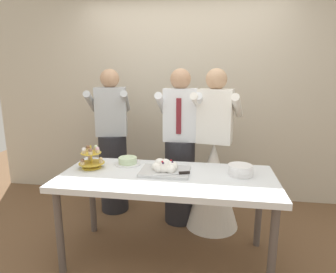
{
  "coord_description": "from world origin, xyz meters",
  "views": [
    {
      "loc": [
        0.36,
        -2.22,
        1.61
      ],
      "look_at": [
        -0.01,
        0.15,
        1.07
      ],
      "focal_mm": 30.37,
      "sensor_mm": 36.0,
      "label": 1
    }
  ],
  "objects_px": {
    "dessert_table": "(167,184)",
    "plate_stack": "(241,170)",
    "main_cake_tray": "(165,168)",
    "person_groom": "(180,156)",
    "round_cake": "(128,161)",
    "person_bride": "(213,174)",
    "cupcake_stand": "(91,158)",
    "person_guest": "(113,150)"
  },
  "relations": [
    {
      "from": "dessert_table",
      "to": "person_guest",
      "type": "bearing_deg",
      "value": 133.05
    },
    {
      "from": "cupcake_stand",
      "to": "plate_stack",
      "type": "xyz_separation_m",
      "value": [
        1.31,
        0.01,
        -0.05
      ]
    },
    {
      "from": "main_cake_tray",
      "to": "person_groom",
      "type": "xyz_separation_m",
      "value": [
        0.06,
        0.61,
        -0.07
      ]
    },
    {
      "from": "person_guest",
      "to": "round_cake",
      "type": "bearing_deg",
      "value": -58.33
    },
    {
      "from": "person_groom",
      "to": "round_cake",
      "type": "bearing_deg",
      "value": -134.94
    },
    {
      "from": "cupcake_stand",
      "to": "person_bride",
      "type": "height_order",
      "value": "person_bride"
    },
    {
      "from": "dessert_table",
      "to": "main_cake_tray",
      "type": "bearing_deg",
      "value": 108.67
    },
    {
      "from": "round_cake",
      "to": "main_cake_tray",
      "type": "bearing_deg",
      "value": -24.13
    },
    {
      "from": "dessert_table",
      "to": "person_guest",
      "type": "distance_m",
      "value": 1.12
    },
    {
      "from": "cupcake_stand",
      "to": "main_cake_tray",
      "type": "xyz_separation_m",
      "value": [
        0.68,
        -0.02,
        -0.05
      ]
    },
    {
      "from": "main_cake_tray",
      "to": "plate_stack",
      "type": "xyz_separation_m",
      "value": [
        0.63,
        0.04,
        0.0
      ]
    },
    {
      "from": "dessert_table",
      "to": "person_groom",
      "type": "relative_size",
      "value": 1.08
    },
    {
      "from": "plate_stack",
      "to": "person_bride",
      "type": "xyz_separation_m",
      "value": [
        -0.22,
        0.53,
        -0.24
      ]
    },
    {
      "from": "dessert_table",
      "to": "plate_stack",
      "type": "bearing_deg",
      "value": 9.56
    },
    {
      "from": "person_groom",
      "to": "main_cake_tray",
      "type": "bearing_deg",
      "value": -95.14
    },
    {
      "from": "dessert_table",
      "to": "cupcake_stand",
      "type": "bearing_deg",
      "value": 172.76
    },
    {
      "from": "plate_stack",
      "to": "person_guest",
      "type": "xyz_separation_m",
      "value": [
        -1.38,
        0.72,
        -0.07
      ]
    },
    {
      "from": "dessert_table",
      "to": "plate_stack",
      "type": "relative_size",
      "value": 8.6
    },
    {
      "from": "dessert_table",
      "to": "person_groom",
      "type": "distance_m",
      "value": 0.68
    },
    {
      "from": "dessert_table",
      "to": "person_bride",
      "type": "distance_m",
      "value": 0.76
    },
    {
      "from": "person_groom",
      "to": "person_guest",
      "type": "height_order",
      "value": "same"
    },
    {
      "from": "person_groom",
      "to": "person_guest",
      "type": "relative_size",
      "value": 1.0
    },
    {
      "from": "plate_stack",
      "to": "cupcake_stand",
      "type": "bearing_deg",
      "value": -179.38
    },
    {
      "from": "person_bride",
      "to": "cupcake_stand",
      "type": "bearing_deg",
      "value": -153.31
    },
    {
      "from": "round_cake",
      "to": "plate_stack",
      "type": "bearing_deg",
      "value": -7.61
    },
    {
      "from": "dessert_table",
      "to": "person_groom",
      "type": "height_order",
      "value": "person_groom"
    },
    {
      "from": "cupcake_stand",
      "to": "plate_stack",
      "type": "height_order",
      "value": "cupcake_stand"
    },
    {
      "from": "cupcake_stand",
      "to": "main_cake_tray",
      "type": "bearing_deg",
      "value": -1.91
    },
    {
      "from": "cupcake_stand",
      "to": "round_cake",
      "type": "bearing_deg",
      "value": 27.31
    },
    {
      "from": "person_bride",
      "to": "round_cake",
      "type": "bearing_deg",
      "value": -153.54
    },
    {
      "from": "dessert_table",
      "to": "cupcake_stand",
      "type": "height_order",
      "value": "cupcake_stand"
    },
    {
      "from": "plate_stack",
      "to": "person_bride",
      "type": "distance_m",
      "value": 0.62
    },
    {
      "from": "person_bride",
      "to": "person_guest",
      "type": "xyz_separation_m",
      "value": [
        -1.16,
        0.18,
        0.16
      ]
    },
    {
      "from": "dessert_table",
      "to": "main_cake_tray",
      "type": "height_order",
      "value": "main_cake_tray"
    },
    {
      "from": "person_groom",
      "to": "person_guest",
      "type": "bearing_deg",
      "value": 170.06
    },
    {
      "from": "main_cake_tray",
      "to": "person_guest",
      "type": "relative_size",
      "value": 0.26
    },
    {
      "from": "cupcake_stand",
      "to": "round_cake",
      "type": "distance_m",
      "value": 0.33
    },
    {
      "from": "cupcake_stand",
      "to": "person_bride",
      "type": "relative_size",
      "value": 0.14
    },
    {
      "from": "person_groom",
      "to": "person_guest",
      "type": "xyz_separation_m",
      "value": [
        -0.8,
        0.14,
        0.0
      ]
    },
    {
      "from": "cupcake_stand",
      "to": "person_guest",
      "type": "bearing_deg",
      "value": 95.32
    },
    {
      "from": "main_cake_tray",
      "to": "round_cake",
      "type": "relative_size",
      "value": 1.79
    },
    {
      "from": "plate_stack",
      "to": "round_cake",
      "type": "xyz_separation_m",
      "value": [
        -1.02,
        0.14,
        -0.01
      ]
    }
  ]
}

